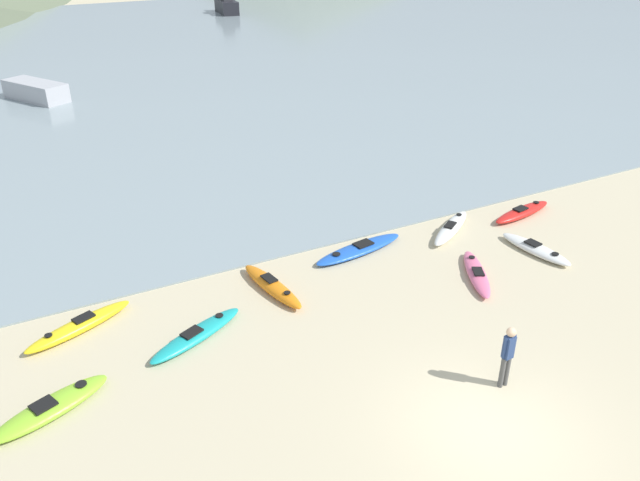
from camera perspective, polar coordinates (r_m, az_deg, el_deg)
ground_plane at (r=15.04m, az=15.20°, el=-16.20°), size 400.00×400.00×0.00m
bay_water at (r=53.27m, az=-19.08°, el=15.36°), size 160.00×70.00×0.06m
kayak_on_sand_0 at (r=22.27m, az=19.11°, el=-0.73°), size 1.01×2.81×0.34m
kayak_on_sand_1 at (r=16.02m, az=-23.39°, el=-13.85°), size 2.97×1.80×0.38m
kayak_on_sand_2 at (r=20.26m, az=14.13°, el=-2.94°), size 1.86×2.80×0.33m
kayak_on_sand_3 at (r=17.29m, az=-11.21°, el=-8.43°), size 3.10×1.87×0.34m
kayak_on_sand_4 at (r=18.47m, az=-21.13°, el=-7.28°), size 3.16×1.74×0.39m
kayak_on_sand_5 at (r=19.00m, az=-4.41°, el=-4.16°), size 1.03×3.08×0.41m
kayak_on_sand_6 at (r=21.10m, az=3.60°, el=-0.78°), size 3.66×1.35×0.31m
kayak_on_sand_7 at (r=24.83m, az=18.01°, el=2.50°), size 3.10×1.15×0.37m
kayak_on_sand_8 at (r=22.89m, az=11.90°, el=1.15°), size 2.90×2.16×0.39m
person_near_foreground at (r=15.63m, az=16.78°, el=-9.84°), size 0.34×0.23×1.70m
moored_boat_0 at (r=42.55m, az=-24.55°, el=12.34°), size 3.56×4.59×1.10m
moored_boat_4 at (r=75.74m, az=-8.53°, el=20.48°), size 2.41×5.06×2.38m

